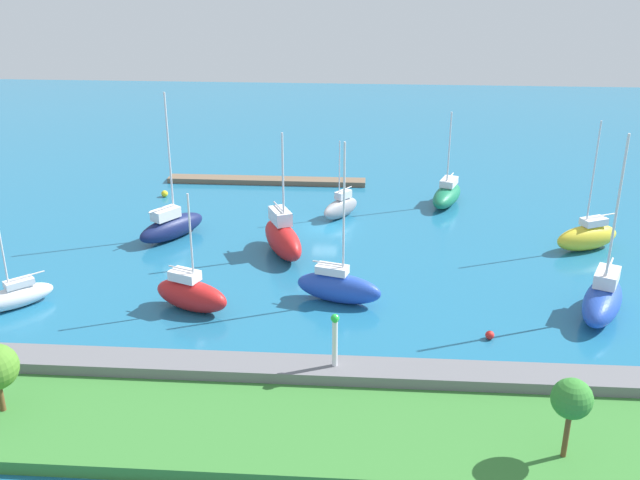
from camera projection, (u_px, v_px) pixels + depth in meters
The scene contains 18 objects.
water at pixel (325, 228), 74.37m from camera, with size 160.00×160.00×0.00m, color #1E668C.
pier_dock at pixel (267, 181), 87.99m from camera, with size 23.66×2.01×0.60m, color brown.
breakwater at pixel (297, 374), 48.00m from camera, with size 71.27×2.57×1.59m, color slate.
shoreline_park at pixel (288, 428), 43.34m from camera, with size 63.03×9.32×0.85m, color #387A33.
harbor_beacon at pixel (335, 336), 46.72m from camera, with size 0.56×0.56×3.73m.
park_tree_mideast at pixel (572, 400), 38.98m from camera, with size 2.22×2.22×4.83m.
sailboat_blue_by_breakwater at pixel (603, 299), 56.53m from camera, with size 5.74×8.39×14.59m.
sailboat_red_near_pier at pixel (191, 294), 57.57m from camera, with size 6.81×4.52×9.72m.
sailboat_white_mid_basin at pixel (15, 296), 58.06m from camera, with size 5.67×5.48×11.14m.
sailboat_yellow_west_end at pixel (587, 236), 68.78m from camera, with size 6.90×4.78×12.35m.
sailboat_gray_east_end at pixel (341, 207), 76.80m from camera, with size 4.29×5.06×8.31m.
sailboat_navy_along_channel at pixel (171, 226), 71.33m from camera, with size 6.23×7.53×14.24m.
sailboat_green_lone_south at pixel (447, 194), 80.55m from camera, with size 4.74×7.58×10.38m.
sailboat_blue_inner_mooring at pixel (338, 286), 58.83m from camera, with size 7.34×3.92×13.28m.
sailboat_red_center_basin at pixel (283, 238), 67.56m from camera, with size 5.49×8.11×11.64m.
mooring_buoy_white at pixel (280, 211), 78.06m from camera, with size 0.63×0.63×0.63m, color white.
mooring_buoy_red at pixel (490, 335), 53.68m from camera, with size 0.66×0.66×0.66m, color red.
mooring_buoy_yellow at pixel (165, 194), 83.24m from camera, with size 0.75×0.75×0.75m, color yellow.
Camera 1 is at (-4.42, 69.10, 27.19)m, focal length 41.27 mm.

